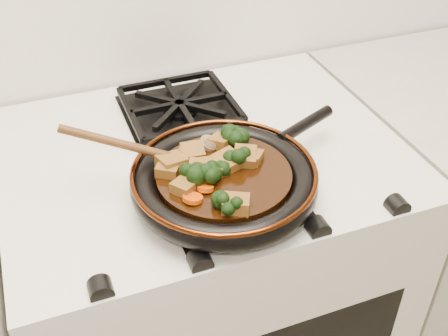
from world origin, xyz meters
name	(u,v)px	position (x,y,z in m)	size (l,w,h in m)	color
stove	(206,300)	(0.00, 1.69, 0.45)	(0.76, 0.60, 0.90)	silver
burner_grate_front	(228,187)	(0.00, 1.55, 0.91)	(0.23, 0.23, 0.03)	black
burner_grate_back	(180,107)	(0.00, 1.83, 0.91)	(0.23, 0.23, 0.03)	black
skillet	(225,180)	(-0.01, 1.54, 0.94)	(0.42, 0.31, 0.05)	black
braising_sauce	(224,178)	(-0.01, 1.53, 0.95)	(0.23, 0.23, 0.02)	black
tofu_cube_0	(245,157)	(0.03, 1.55, 0.97)	(0.04, 0.04, 0.02)	brown
tofu_cube_1	(202,175)	(-0.05, 1.53, 0.97)	(0.04, 0.04, 0.02)	brown
tofu_cube_2	(193,153)	(-0.05, 1.60, 0.97)	(0.04, 0.04, 0.02)	brown
tofu_cube_3	(168,170)	(-0.10, 1.57, 0.97)	(0.04, 0.03, 0.02)	brown
tofu_cube_4	(172,163)	(-0.09, 1.58, 0.97)	(0.04, 0.04, 0.02)	brown
tofu_cube_5	(184,187)	(-0.09, 1.52, 0.97)	(0.03, 0.03, 0.02)	brown
tofu_cube_6	(221,142)	(0.01, 1.61, 0.97)	(0.04, 0.04, 0.02)	brown
tofu_cube_7	(236,204)	(-0.03, 1.45, 0.97)	(0.04, 0.04, 0.02)	brown
tofu_cube_8	(201,171)	(-0.05, 1.54, 0.97)	(0.04, 0.04, 0.02)	brown
tofu_cube_9	(228,162)	(0.00, 1.55, 0.97)	(0.04, 0.04, 0.02)	brown
tofu_cube_10	(212,169)	(-0.03, 1.54, 0.97)	(0.04, 0.04, 0.02)	brown
tofu_cube_11	(251,157)	(0.04, 1.55, 0.97)	(0.03, 0.04, 0.02)	brown
broccoli_floret_0	(196,176)	(-0.06, 1.53, 0.97)	(0.06, 0.06, 0.06)	black
broccoli_floret_1	(217,170)	(-0.03, 1.53, 0.97)	(0.05, 0.05, 0.05)	black
broccoli_floret_2	(230,204)	(-0.04, 1.45, 0.97)	(0.06, 0.06, 0.05)	black
broccoli_floret_3	(234,138)	(0.03, 1.61, 0.97)	(0.06, 0.06, 0.05)	black
broccoli_floret_4	(238,158)	(0.02, 1.55, 0.97)	(0.06, 0.06, 0.05)	black
broccoli_floret_5	(202,177)	(-0.06, 1.53, 0.97)	(0.06, 0.06, 0.05)	black
carrot_coin_0	(179,185)	(-0.09, 1.53, 0.96)	(0.03, 0.03, 0.01)	#CD4405
carrot_coin_1	(213,167)	(-0.03, 1.55, 0.96)	(0.03, 0.03, 0.01)	#CD4405
carrot_coin_2	(193,198)	(-0.08, 1.49, 0.96)	(0.03, 0.03, 0.01)	#CD4405
carrot_coin_3	(205,188)	(-0.06, 1.50, 0.96)	(0.03, 0.03, 0.01)	#CD4405
carrot_coin_4	(194,161)	(-0.05, 1.58, 0.96)	(0.03, 0.03, 0.01)	#CD4405
mushroom_slice_0	(209,143)	(-0.01, 1.61, 0.97)	(0.03, 0.03, 0.01)	#796446
mushroom_slice_1	(210,143)	(-0.01, 1.61, 0.97)	(0.03, 0.03, 0.01)	#796446
mushroom_slice_2	(186,153)	(-0.06, 1.60, 0.97)	(0.03, 0.03, 0.01)	#796446
wooden_spoon	(150,151)	(-0.12, 1.61, 0.98)	(0.14, 0.07, 0.21)	#4F2C11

